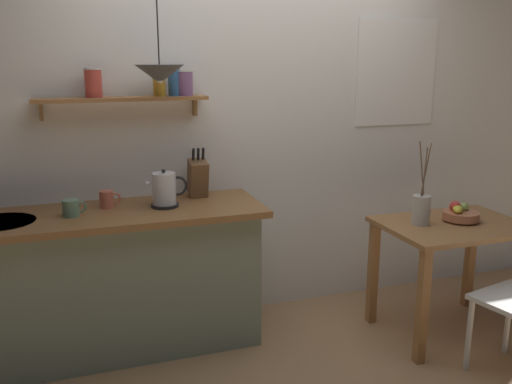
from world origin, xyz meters
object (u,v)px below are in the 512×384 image
at_px(twig_vase, 421,209).
at_px(electric_kettle, 165,190).
at_px(coffee_mug_spare, 107,199).
at_px(coffee_mug_by_sink, 71,208).
at_px(knife_block, 198,177).
at_px(pendant_lamp, 160,74).
at_px(fruit_bowl, 460,214).
at_px(dining_table, 452,244).

height_order(twig_vase, electric_kettle, twig_vase).
bearing_deg(coffee_mug_spare, coffee_mug_by_sink, -148.79).
bearing_deg(twig_vase, knife_block, 156.22).
relative_size(twig_vase, pendant_lamp, 0.93).
xyz_separation_m(fruit_bowl, twig_vase, (-0.28, 0.02, 0.05)).
relative_size(fruit_bowl, coffee_mug_by_sink, 1.71).
height_order(electric_kettle, pendant_lamp, pendant_lamp).
distance_m(dining_table, knife_block, 1.68).
xyz_separation_m(twig_vase, coffee_mug_by_sink, (-2.07, 0.37, 0.10)).
bearing_deg(pendant_lamp, coffee_mug_spare, 163.57).
bearing_deg(knife_block, coffee_mug_spare, -172.24).
bearing_deg(coffee_mug_spare, twig_vase, -14.75).
bearing_deg(electric_kettle, coffee_mug_spare, 164.65).
distance_m(dining_table, pendant_lamp, 2.10).
relative_size(fruit_bowl, coffee_mug_spare, 1.82).
xyz_separation_m(coffee_mug_by_sink, pendant_lamp, (0.53, 0.03, 0.74)).
height_order(fruit_bowl, coffee_mug_by_sink, coffee_mug_by_sink).
distance_m(twig_vase, coffee_mug_by_sink, 2.10).
xyz_separation_m(fruit_bowl, pendant_lamp, (-1.82, 0.42, 0.88)).
height_order(dining_table, coffee_mug_spare, coffee_mug_spare).
xyz_separation_m(dining_table, twig_vase, (-0.21, 0.05, 0.24)).
distance_m(twig_vase, knife_block, 1.42).
bearing_deg(pendant_lamp, coffee_mug_by_sink, -176.98).
relative_size(electric_kettle, knife_block, 0.77).
bearing_deg(fruit_bowl, coffee_mug_spare, 166.56).
bearing_deg(fruit_bowl, knife_block, 159.42).
height_order(knife_block, coffee_mug_by_sink, knife_block).
relative_size(dining_table, fruit_bowl, 3.91).
xyz_separation_m(dining_table, fruit_bowl, (0.07, 0.03, 0.19)).
xyz_separation_m(dining_table, electric_kettle, (-1.75, 0.45, 0.39)).
bearing_deg(coffee_mug_by_sink, coffee_mug_spare, 31.21).
bearing_deg(fruit_bowl, dining_table, -156.00).
height_order(fruit_bowl, coffee_mug_spare, coffee_mug_spare).
bearing_deg(dining_table, pendant_lamp, 165.68).
bearing_deg(coffee_mug_by_sink, twig_vase, -10.03).
distance_m(dining_table, electric_kettle, 1.85).
relative_size(dining_table, twig_vase, 1.69).
relative_size(electric_kettle, coffee_mug_spare, 1.99).
xyz_separation_m(twig_vase, electric_kettle, (-1.53, 0.40, 0.15)).
distance_m(knife_block, pendant_lamp, 0.72).
height_order(knife_block, coffee_mug_spare, knife_block).
height_order(fruit_bowl, twig_vase, twig_vase).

